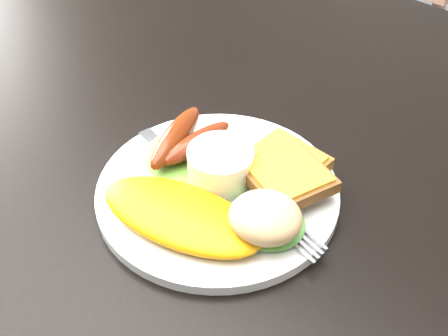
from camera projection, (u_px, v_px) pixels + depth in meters
The scene contains 12 objects.
dining_table at pixel (200, 117), 0.75m from camera, with size 1.20×0.80×0.04m, color black.
plate at pixel (218, 192), 0.62m from camera, with size 0.24×0.24×0.01m, color white.
lettuce_left at pixel (185, 157), 0.64m from camera, with size 0.09×0.08×0.01m, color #58A439.
lettuce_right at pixel (265, 221), 0.58m from camera, with size 0.08×0.07×0.01m, color green.
omelette at pixel (181, 215), 0.58m from camera, with size 0.16×0.08×0.02m, color #FFAD13.
sausage_a at pixel (176, 137), 0.64m from camera, with size 0.03×0.11×0.03m, color #6B2302.
sausage_b at pixel (197, 143), 0.64m from camera, with size 0.02×0.09×0.02m, color maroon.
ramekin at pixel (221, 166), 0.61m from camera, with size 0.07×0.07×0.04m, color white.
toast_a at pixel (283, 164), 0.63m from camera, with size 0.07×0.07×0.01m, color olive.
toast_b at pixel (287, 177), 0.60m from camera, with size 0.07×0.07×0.01m, color brown.
potato_salad at pixel (265, 217), 0.56m from camera, with size 0.07×0.06×0.04m, color beige.
fork at pixel (193, 177), 0.63m from camera, with size 0.18×0.01×0.00m, color #ADAFB7.
Camera 1 is at (0.40, -0.44, 1.19)m, focal length 50.00 mm.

